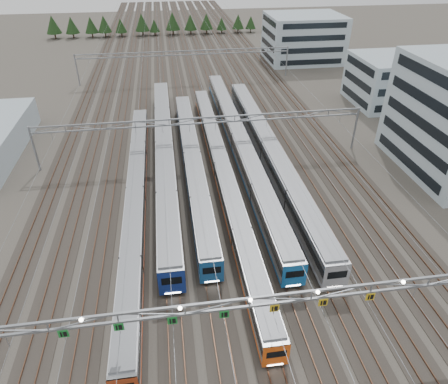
{
  "coord_description": "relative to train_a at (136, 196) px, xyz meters",
  "views": [
    {
      "loc": [
        -5.7,
        -23.01,
        34.3
      ],
      "look_at": [
        1.24,
        23.29,
        3.5
      ],
      "focal_mm": 32.0,
      "sensor_mm": 36.0,
      "label": 1
    }
  ],
  "objects": [
    {
      "name": "train_d",
      "position": [
        13.5,
        5.41,
        -0.01
      ],
      "size": [
        2.55,
        68.2,
        3.32
      ],
      "color": "black",
      "rests_on": "ground"
    },
    {
      "name": "train_e",
      "position": [
        18.0,
        14.8,
        0.21
      ],
      "size": [
        2.88,
        68.59,
        3.75
      ],
      "color": "black",
      "rests_on": "ground"
    },
    {
      "name": "treeline",
      "position": [
        13.5,
        115.75,
        2.32
      ],
      "size": [
        100.1,
        5.6,
        7.02
      ],
      "color": "#332114",
      "rests_on": "ground"
    },
    {
      "name": "depot_bldg_north",
      "position": [
        48.53,
        73.18,
        4.76
      ],
      "size": [
        22.0,
        18.0,
        13.34
      ],
      "primitive_type": "cube",
      "color": "#ADC4CF",
      "rests_on": "ground"
    },
    {
      "name": "ground",
      "position": [
        11.25,
        -26.66,
        -1.92
      ],
      "size": [
        400.0,
        400.0,
        0.0
      ],
      "primitive_type": "plane",
      "color": "#47423A",
      "rests_on": "ground"
    },
    {
      "name": "gantry_far",
      "position": [
        11.25,
        58.34,
        4.47
      ],
      "size": [
        56.36,
        0.36,
        8.0
      ],
      "color": "gray",
      "rests_on": "ground"
    },
    {
      "name": "train_b",
      "position": [
        4.5,
        13.1,
        0.3
      ],
      "size": [
        3.01,
        63.42,
        3.93
      ],
      "color": "black",
      "rests_on": "ground"
    },
    {
      "name": "train_a",
      "position": [
        0.0,
        0.0,
        0.0
      ],
      "size": [
        2.57,
        59.55,
        3.33
      ],
      "color": "black",
      "rests_on": "ground"
    },
    {
      "name": "depot_bldg_mid",
      "position": [
        55.83,
        34.38,
        3.43
      ],
      "size": [
        14.0,
        16.0,
        10.69
      ],
      "primitive_type": "cube",
      "color": "#ADC4CF",
      "rests_on": "ground"
    },
    {
      "name": "gantry_near",
      "position": [
        11.2,
        -26.78,
        5.17
      ],
      "size": [
        56.36,
        0.61,
        8.08
      ],
      "color": "gray",
      "rests_on": "ground"
    },
    {
      "name": "gantry_mid",
      "position": [
        11.25,
        13.34,
        4.47
      ],
      "size": [
        56.36,
        0.36,
        8.0
      ],
      "color": "gray",
      "rests_on": "ground"
    },
    {
      "name": "track_bed",
      "position": [
        11.25,
        73.34,
        -0.43
      ],
      "size": [
        54.0,
        260.0,
        5.42
      ],
      "color": "#2D2823",
      "rests_on": "ground"
    },
    {
      "name": "train_c",
      "position": [
        9.0,
        8.93,
        0.17
      ],
      "size": [
        2.82,
        52.88,
        3.67
      ],
      "color": "black",
      "rests_on": "ground"
    },
    {
      "name": "train_f",
      "position": [
        22.5,
        10.31,
        0.33
      ],
      "size": [
        3.06,
        61.48,
        3.99
      ],
      "color": "black",
      "rests_on": "ground"
    }
  ]
}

